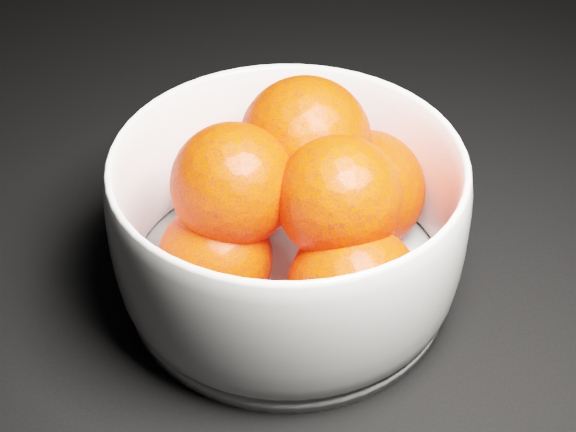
{
  "coord_description": "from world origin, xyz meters",
  "views": [
    {
      "loc": [
        0.26,
        -0.64,
        0.4
      ],
      "look_at": [
        0.23,
        -0.25,
        0.06
      ],
      "focal_mm": 50.0,
      "sensor_mm": 36.0,
      "label": 1
    }
  ],
  "objects": [
    {
      "name": "ground",
      "position": [
        0.0,
        0.0,
        0.0
      ],
      "size": [
        3.0,
        3.0,
        0.0
      ],
      "primitive_type": "cube",
      "color": "black",
      "rests_on": "ground"
    },
    {
      "name": "bowl",
      "position": [
        0.23,
        -0.25,
        0.06
      ],
      "size": [
        0.23,
        0.23,
        0.11
      ],
      "rotation": [
        0.0,
        0.0,
        0.11
      ],
      "color": "white",
      "rests_on": "ground"
    },
    {
      "name": "orange_pile",
      "position": [
        0.24,
        -0.25,
        0.07
      ],
      "size": [
        0.17,
        0.18,
        0.13
      ],
      "color": "#FF1F00",
      "rests_on": "bowl"
    }
  ]
}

